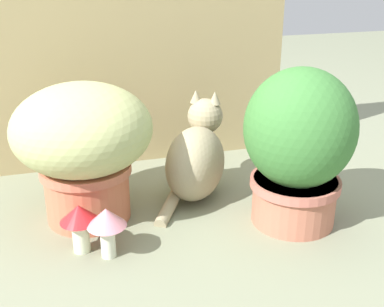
% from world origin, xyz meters
% --- Properties ---
extents(ground_plane, '(6.00, 6.00, 0.00)m').
position_xyz_m(ground_plane, '(0.00, 0.00, 0.00)').
color(ground_plane, gray).
extents(cardboard_backdrop, '(1.15, 0.03, 0.99)m').
position_xyz_m(cardboard_backdrop, '(-0.01, 0.53, 0.49)').
color(cardboard_backdrop, tan).
rests_on(cardboard_backdrop, ground).
extents(grass_planter, '(0.37, 0.37, 0.39)m').
position_xyz_m(grass_planter, '(-0.18, 0.15, 0.23)').
color(grass_planter, '#C16649').
rests_on(grass_planter, ground).
extents(leafy_planter, '(0.29, 0.29, 0.43)m').
position_xyz_m(leafy_planter, '(0.36, -0.03, 0.23)').
color(leafy_planter, '#B56A52').
rests_on(leafy_planter, ground).
extents(cat, '(0.31, 0.33, 0.32)m').
position_xyz_m(cat, '(0.15, 0.21, 0.12)').
color(cat, tan).
rests_on(cat, ground).
extents(mushroom_ornament_red, '(0.10, 0.10, 0.13)m').
position_xyz_m(mushroom_ornament_red, '(-0.22, -0.01, 0.09)').
color(mushroom_ornament_red, silver).
rests_on(mushroom_ornament_red, ground).
extents(mushroom_ornament_pink, '(0.10, 0.10, 0.13)m').
position_xyz_m(mushroom_ornament_pink, '(-0.15, -0.06, 0.10)').
color(mushroom_ornament_pink, silver).
rests_on(mushroom_ornament_pink, ground).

